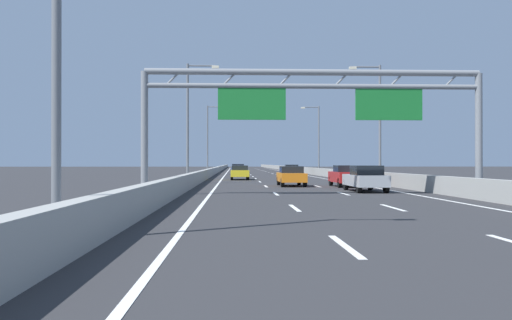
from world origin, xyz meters
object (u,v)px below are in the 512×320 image
red_car (346,176)px  sign_gantry (315,99)px  streetlamp_right_far (317,136)px  yellow_car (240,172)px  streetlamp_left_mid (191,115)px  streetlamp_right_mid (377,116)px  silver_car (365,178)px  black_car (291,170)px  orange_car (291,176)px  streetlamp_left_far (209,135)px  blue_car (238,169)px

red_car → sign_gantry: bearing=-110.3°
streetlamp_right_far → red_car: bearing=-95.7°
yellow_car → streetlamp_left_mid: bearing=-112.7°
streetlamp_right_mid → sign_gantry: bearing=-114.8°
silver_car → black_car: (0.23, 42.72, -0.04)m
silver_car → orange_car: 8.15m
streetlamp_left_mid → streetlamp_right_far: size_ratio=1.00×
red_car → yellow_car: (-7.16, 15.75, -0.04)m
streetlamp_left_mid → red_car: size_ratio=2.18×
streetlamp_left_far → blue_car: (3.96, 0.22, -4.65)m
black_car → streetlamp_left_far: bearing=173.2°
streetlamp_left_mid → streetlamp_left_far: size_ratio=1.00×
black_car → sign_gantry: bearing=-94.5°
streetlamp_right_far → blue_car: bearing=178.9°
streetlamp_left_mid → streetlamp_right_far: (14.93, 31.64, 0.00)m
streetlamp_left_mid → blue_car: (3.96, 31.86, -4.65)m
orange_car → silver_car: bearing=-64.8°
blue_car → orange_car: 37.06m
streetlamp_left_mid → streetlamp_right_mid: same height
silver_car → black_car: bearing=89.7°
yellow_car → sign_gantry: bearing=-82.1°
streetlamp_left_far → orange_car: size_ratio=2.12×
red_car → orange_car: 3.87m
yellow_car → orange_car: (3.49, -14.55, 0.00)m
streetlamp_right_mid → black_car: size_ratio=2.30×
streetlamp_left_far → black_car: size_ratio=2.30×
sign_gantry → streetlamp_left_far: streetlamp_left_far is taller
silver_car → streetlamp_right_mid: bearing=72.2°
silver_car → yellow_car: bearing=107.6°
streetlamp_right_mid → black_car: 30.91m
sign_gantry → streetlamp_right_far: (7.39, 47.62, 0.55)m
streetlamp_right_far → blue_car: streetlamp_right_far is taller
yellow_car → black_car: size_ratio=1.07×
streetlamp_right_mid → orange_car: streetlamp_right_mid is taller
red_car → black_car: bearing=90.0°
sign_gantry → streetlamp_left_far: (-7.55, 47.62, 0.55)m
streetlamp_left_mid → orange_car: size_ratio=2.12×
yellow_car → silver_car: bearing=-72.4°
sign_gantry → silver_car: bearing=46.4°
sign_gantry → streetlamp_right_far: bearing=81.2°
streetlamp_right_mid → blue_car: streetlamp_right_mid is taller
black_car → streetlamp_right_far: bearing=19.5°
streetlamp_right_far → red_car: size_ratio=2.18×
blue_car → streetlamp_right_far: bearing=-1.1°
yellow_car → orange_car: 14.96m
blue_car → streetlamp_left_far: bearing=-176.8°
sign_gantry → yellow_car: 26.08m
yellow_car → red_car: bearing=-65.5°
streetlamp_left_mid → blue_car: size_ratio=2.21×
silver_car → orange_car: (-3.47, 7.37, -0.04)m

